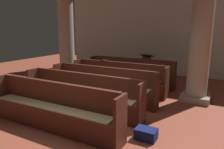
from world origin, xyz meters
TOP-DOWN VIEW (x-y plane):
  - ground_plane at (0.00, 0.00)m, footprint 19.20×19.20m
  - back_wall at (0.00, 6.08)m, footprint 10.00×0.16m
  - pew_row_0 at (-0.60, 3.58)m, footprint 3.30×0.46m
  - pew_row_1 at (-0.60, 2.55)m, footprint 3.30×0.46m
  - pew_row_2 at (-0.60, 1.53)m, footprint 3.30×0.47m
  - pew_row_3 at (-0.60, 0.51)m, footprint 3.30×0.46m
  - pew_row_4 at (-0.60, -0.52)m, footprint 3.30×0.46m
  - pillar_aisle_side at (1.83, 2.82)m, footprint 0.84×0.84m
  - pillar_far_side at (-2.98, 2.84)m, footprint 0.84×0.84m
  - lectern at (-0.32, 4.55)m, footprint 0.48×0.45m
  - hymn_book at (-1.26, 2.74)m, footprint 0.13×0.19m
  - kneeler_box_navy at (1.30, -0.01)m, footprint 0.40×0.29m

SIDE VIEW (x-z plane):
  - ground_plane at x=0.00m, z-range 0.00..0.00m
  - kneeler_box_navy at x=1.30m, z-range 0.00..0.21m
  - lectern at x=-0.32m, z-range -0.09..0.99m
  - pew_row_0 at x=-0.60m, z-range 0.03..1.00m
  - pew_row_1 at x=-0.60m, z-range 0.03..1.00m
  - pew_row_2 at x=-0.60m, z-range 0.03..1.00m
  - pew_row_3 at x=-0.60m, z-range 0.03..1.00m
  - pew_row_4 at x=-0.60m, z-range 0.03..1.00m
  - hymn_book at x=-1.26m, z-range 0.97..1.00m
  - pillar_aisle_side at x=1.83m, z-range 0.07..3.57m
  - pillar_far_side at x=-2.98m, z-range 0.07..3.57m
  - back_wall at x=0.00m, z-range 0.00..4.50m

